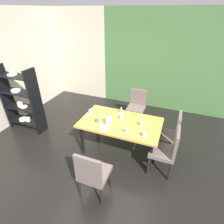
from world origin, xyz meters
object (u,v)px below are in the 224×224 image
object	(u,v)px
wine_glass_right	(127,128)
cup_rear	(97,120)
wine_glass_south	(142,121)
cup_center	(144,135)
dining_table	(120,125)
chair_head_near	(92,173)
chair_head_far	(137,105)
pitcher_near_shelf	(108,121)
chair_right_near	(167,149)
cup_left	(90,112)
display_shelf	(21,100)
cup_front	(122,117)
chair_right_far	(170,133)
serving_bowl_north	(104,128)
wine_glass_east	(121,108)

from	to	relation	value
wine_glass_right	cup_rear	xyz separation A→B (m)	(-0.67, 0.14, -0.07)
wine_glass_south	cup_center	distance (m)	0.33
dining_table	cup_center	size ratio (longest dim) A/B	16.91
chair_head_near	cup_center	bearing A→B (deg)	57.43
chair_head_far	pitcher_near_shelf	world-z (taller)	chair_head_far
chair_right_near	cup_center	bearing A→B (deg)	95.62
chair_head_far	cup_left	distance (m)	1.39
cup_left	display_shelf	bearing A→B (deg)	-175.28
dining_table	cup_front	world-z (taller)	cup_front
cup_front	pitcher_near_shelf	size ratio (longest dim) A/B	0.50
chair_right_far	wine_glass_south	world-z (taller)	chair_right_far
cup_center	cup_left	world-z (taller)	same
chair_right_near	display_shelf	distance (m)	3.49
display_shelf	cup_center	world-z (taller)	display_shelf
dining_table	wine_glass_right	bearing A→B (deg)	-53.89
chair_head_near	cup_rear	size ratio (longest dim) A/B	12.60
wine_glass_right	serving_bowl_north	distance (m)	0.45
chair_head_near	chair_right_near	xyz separation A→B (m)	(1.01, 0.95, 0.00)
chair_right_far	cup_left	xyz separation A→B (m)	(-1.69, -0.19, 0.23)
cup_left	chair_right_far	bearing A→B (deg)	6.25
chair_head_far	cup_center	size ratio (longest dim) A/B	9.54
chair_right_near	cup_front	world-z (taller)	chair_right_near
pitcher_near_shelf	cup_rear	bearing A→B (deg)	179.52
wine_glass_east	chair_right_far	bearing A→B (deg)	-4.47
chair_right_near	pitcher_near_shelf	bearing A→B (deg)	86.11
dining_table	wine_glass_east	xyz separation A→B (m)	(-0.10, 0.34, 0.20)
chair_right_near	chair_right_far	world-z (taller)	chair_right_far
cup_center	pitcher_near_shelf	size ratio (longest dim) A/B	0.54
dining_table	cup_rear	xyz separation A→B (m)	(-0.44, -0.17, 0.12)
chair_head_near	cup_left	size ratio (longest dim) A/B	10.08
chair_head_far	chair_right_far	world-z (taller)	chair_right_far
chair_right_near	wine_glass_south	bearing A→B (deg)	64.37
chair_head_far	cup_center	bearing A→B (deg)	108.39
wine_glass_south	cup_rear	distance (m)	0.88
display_shelf	wine_glass_south	bearing A→B (deg)	1.71
cup_left	chair_right_near	bearing A→B (deg)	-10.85
dining_table	cup_center	xyz separation A→B (m)	(0.55, -0.30, 0.13)
wine_glass_east	serving_bowl_north	xyz separation A→B (m)	(-0.11, -0.69, -0.09)
chair_right_near	wine_glass_right	world-z (taller)	chair_right_near
wine_glass_right	cup_center	xyz separation A→B (m)	(0.32, 0.02, -0.06)
dining_table	display_shelf	world-z (taller)	display_shelf
chair_right_far	cup_left	world-z (taller)	chair_right_far
pitcher_near_shelf	cup_left	bearing A→B (deg)	155.04
chair_head_near	cup_center	world-z (taller)	chair_head_near
wine_glass_south	pitcher_near_shelf	world-z (taller)	pitcher_near_shelf
chair_head_near	chair_right_far	size ratio (longest dim) A/B	0.97
chair_head_near	display_shelf	distance (m)	2.73
wine_glass_right	chair_head_near	bearing A→B (deg)	-106.47
chair_head_near	chair_right_far	xyz separation A→B (m)	(1.01, 1.46, 0.01)
dining_table	chair_head_near	world-z (taller)	chair_head_near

